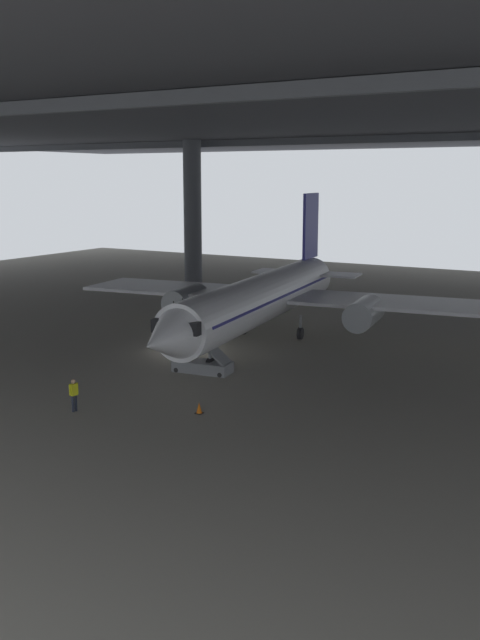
{
  "coord_description": "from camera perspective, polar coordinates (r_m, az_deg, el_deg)",
  "views": [
    {
      "loc": [
        27.48,
        -40.0,
        11.92
      ],
      "look_at": [
        3.57,
        1.22,
        2.43
      ],
      "focal_mm": 40.41,
      "sensor_mm": 36.0,
      "label": 1
    }
  ],
  "objects": [
    {
      "name": "hangar_structure",
      "position": [
        60.62,
        3.09,
        15.62
      ],
      "size": [
        121.0,
        99.0,
        17.18
      ],
      "color": "#4C4F54",
      "rests_on": "ground_plane"
    },
    {
      "name": "traffic_cone_orange",
      "position": [
        37.18,
        -3.26,
        -6.98
      ],
      "size": [
        0.36,
        0.36,
        0.6
      ],
      "color": "black",
      "rests_on": "ground_plane"
    },
    {
      "name": "crew_worker_near_nose",
      "position": [
        38.22,
        -13.02,
        -5.65
      ],
      "size": [
        0.29,
        0.54,
        1.73
      ],
      "color": "#232838",
      "rests_on": "ground_plane"
    },
    {
      "name": "boarding_stairs",
      "position": [
        44.78,
        -3.05,
        -3.24
      ],
      "size": [
        4.16,
        1.96,
        4.47
      ],
      "color": "slate",
      "rests_on": "ground_plane"
    },
    {
      "name": "crew_worker_by_stairs",
      "position": [
        47.15,
        -2.43,
        -2.15
      ],
      "size": [
        0.36,
        0.5,
        1.72
      ],
      "color": "#232838",
      "rests_on": "ground_plane"
    },
    {
      "name": "ground_plane",
      "position": [
        49.97,
        -4.25,
        -2.57
      ],
      "size": [
        110.0,
        110.0,
        0.0
      ],
      "primitive_type": "plane",
      "color": "gray"
    },
    {
      "name": "airplane_main",
      "position": [
        52.38,
        1.83,
        1.77
      ],
      "size": [
        32.36,
        33.28,
        10.56
      ],
      "color": "white",
      "rests_on": "ground_plane"
    }
  ]
}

